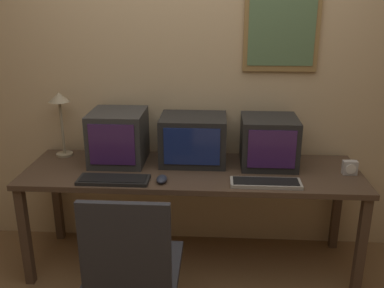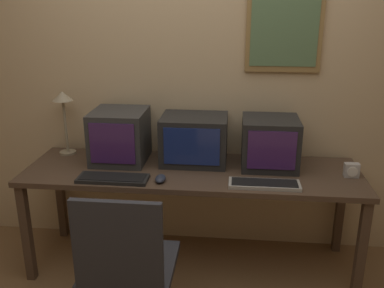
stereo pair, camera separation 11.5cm
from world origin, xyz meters
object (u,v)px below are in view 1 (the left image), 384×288
object	(u,v)px
monitor_center	(193,139)
desk_clock	(350,168)
monitor_left	(118,137)
keyboard_main	(114,180)
keyboard_side	(266,183)
office_chair	(134,281)
monitor_right	(269,142)
mouse_near_keyboard	(162,179)
desk_lamp	(60,107)

from	to	relation	value
monitor_center	desk_clock	xyz separation A→B (m)	(1.04, -0.17, -0.12)
monitor_left	keyboard_main	world-z (taller)	monitor_left
keyboard_side	office_chair	distance (m)	0.98
monitor_right	mouse_near_keyboard	xyz separation A→B (m)	(-0.69, -0.34, -0.15)
office_chair	keyboard_side	bearing A→B (deg)	35.95
monitor_right	desk_clock	xyz separation A→B (m)	(0.52, -0.14, -0.12)
desk_lamp	office_chair	bearing A→B (deg)	-54.97
desk_lamp	office_chair	size ratio (longest dim) A/B	0.50
keyboard_main	monitor_right	bearing A→B (deg)	19.48
office_chair	keyboard_main	bearing A→B (deg)	112.09
mouse_near_keyboard	office_chair	bearing A→B (deg)	-99.59
monitor_left	mouse_near_keyboard	world-z (taller)	monitor_left
monitor_right	desk_clock	distance (m)	0.55
desk_lamp	desk_clock	bearing A→B (deg)	-6.87
monitor_center	desk_lamp	bearing A→B (deg)	175.80
mouse_near_keyboard	office_chair	distance (m)	0.65
monitor_left	desk_clock	distance (m)	1.57
monitor_center	desk_clock	distance (m)	1.06
monitor_center	office_chair	bearing A→B (deg)	-106.26
monitor_center	monitor_right	size ratio (longest dim) A/B	1.21
monitor_left	office_chair	distance (m)	1.05
keyboard_side	desk_clock	world-z (taller)	desk_clock
keyboard_main	desk_lamp	bearing A→B (deg)	136.27
keyboard_main	desk_clock	size ratio (longest dim) A/B	4.85
monitor_left	monitor_right	bearing A→B (deg)	0.08
monitor_left	desk_lamp	xyz separation A→B (m)	(-0.43, 0.10, 0.18)
monitor_left	desk_lamp	distance (m)	0.48
office_chair	desk_lamp	bearing A→B (deg)	125.03
monitor_right	keyboard_side	size ratio (longest dim) A/B	0.86
monitor_left	monitor_center	distance (m)	0.52
keyboard_main	keyboard_side	bearing A→B (deg)	0.56
keyboard_side	desk_lamp	distance (m)	1.53
keyboard_side	monitor_left	bearing A→B (deg)	160.94
desk_clock	office_chair	bearing A→B (deg)	-150.48
desk_clock	desk_lamp	size ratio (longest dim) A/B	0.20
mouse_near_keyboard	desk_lamp	world-z (taller)	desk_lamp
monitor_right	keyboard_side	distance (m)	0.38
keyboard_side	mouse_near_keyboard	size ratio (longest dim) A/B	3.79
office_chair	monitor_right	bearing A→B (deg)	48.23
keyboard_main	keyboard_side	distance (m)	0.95
desk_clock	monitor_right	bearing A→B (deg)	164.72
monitor_center	desk_lamp	size ratio (longest dim) A/B	0.96
monitor_right	desk_lamp	distance (m)	1.49
desk_clock	desk_lamp	xyz separation A→B (m)	(-1.99, 0.24, 0.32)
monitor_left	keyboard_side	distance (m)	1.06
monitor_right	office_chair	size ratio (longest dim) A/B	0.40
monitor_right	desk_lamp	xyz separation A→B (m)	(-1.47, 0.10, 0.19)
keyboard_side	office_chair	xyz separation A→B (m)	(-0.74, -0.54, -0.36)
monitor_center	keyboard_main	size ratio (longest dim) A/B	1.01
desk_lamp	keyboard_side	bearing A→B (deg)	-17.26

